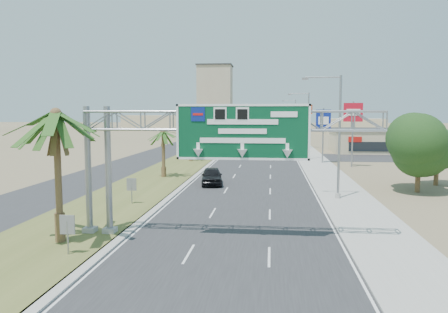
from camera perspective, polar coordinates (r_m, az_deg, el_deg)
road at (r=124.07m, az=5.23°, el=2.47°), size 12.00×300.00×0.02m
sidewalk_right at (r=124.22m, az=9.16°, el=2.44°), size 4.00×300.00×0.10m
median_grass at (r=124.63m, az=0.63°, el=2.53°), size 7.00×300.00×0.12m
opposing_road at (r=125.50m, az=-2.56°, el=2.52°), size 8.00×300.00×0.02m
sign_gantry at (r=24.00m, az=-1.24°, el=3.41°), size 16.75×1.24×7.50m
palm_near at (r=24.57m, az=-21.12°, el=5.12°), size 5.70×5.70×8.35m
palm_row_b at (r=47.33m, az=-7.95°, el=3.10°), size 3.99×3.99×5.95m
palm_row_c at (r=62.93m, az=-4.40°, el=4.47°), size 3.99×3.99×6.75m
palm_row_d at (r=80.72m, az=-2.04°, el=3.88°), size 3.99×3.99×5.45m
palm_row_e at (r=99.54m, az=-0.48°, el=4.62°), size 3.99×3.99×6.15m
palm_row_f at (r=124.41m, az=0.86°, el=4.66°), size 3.99×3.99×5.75m
streetlight_near at (r=36.31m, az=14.51°, el=1.86°), size 3.27×0.44×10.00m
streetlight_mid at (r=66.11m, az=10.76°, el=3.61°), size 3.27×0.44×10.00m
streetlight_far at (r=102.02m, az=9.16°, el=4.35°), size 3.27×0.44×10.00m
signal_mast at (r=85.91m, az=8.29°, el=4.22°), size 10.28×0.71×8.00m
store_building at (r=82.47m, az=20.19°, el=1.88°), size 18.00×10.00×4.00m
oak_near at (r=41.98m, az=24.17°, el=1.82°), size 4.50×4.50×6.80m
oak_far at (r=46.78m, az=26.12°, el=1.21°), size 3.50×3.50×5.60m
median_signback_a at (r=22.85m, az=-19.78°, el=-8.74°), size 0.75×0.08×2.08m
median_signback_b at (r=34.01m, az=-11.98°, el=-3.83°), size 0.75×0.08×2.08m
tower_distant at (r=266.25m, az=-1.18°, el=7.99°), size 20.00×16.00×35.00m
building_distant_left at (r=180.15m, az=-8.98°, el=4.38°), size 24.00×14.00×6.00m
building_distant_right at (r=156.44m, az=16.51°, el=3.84°), size 20.00×12.00×5.00m
car_left_lane at (r=42.81m, az=-1.62°, el=-2.58°), size 2.65×5.16×1.68m
car_mid_lane at (r=69.47m, az=5.71°, el=0.56°), size 1.78×4.90×1.60m
car_right_lane at (r=75.98m, az=6.31°, el=0.91°), size 2.39×4.99×1.37m
car_far at (r=106.35m, az=4.11°, el=2.36°), size 2.70×5.72×1.61m
pole_sign_red_near at (r=58.57m, az=16.50°, el=5.11°), size 2.41×0.78×8.49m
pole_sign_blue at (r=61.86m, az=12.84°, el=4.33°), size 2.01×0.43×7.67m
pole_sign_red_far at (r=88.48m, az=10.75°, el=5.59°), size 2.22×0.49×8.80m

